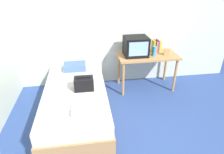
# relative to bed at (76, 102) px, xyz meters

# --- Properties ---
(ground_plane) EXTENTS (8.00, 8.00, 0.00)m
(ground_plane) POSITION_rel_bed_xyz_m (0.81, -0.88, -0.25)
(ground_plane) COLOR #2D4784
(wall_back) EXTENTS (5.20, 0.10, 2.60)m
(wall_back) POSITION_rel_bed_xyz_m (0.81, 1.12, 1.05)
(wall_back) COLOR silver
(wall_back) RESTS_ON ground
(bed) EXTENTS (1.00, 2.00, 0.50)m
(bed) POSITION_rel_bed_xyz_m (0.00, 0.00, 0.00)
(bed) COLOR #B27F4C
(bed) RESTS_ON ground
(desk) EXTENTS (1.16, 0.60, 0.73)m
(desk) POSITION_rel_bed_xyz_m (1.40, 0.70, 0.39)
(desk) COLOR #B27F4C
(desk) RESTS_ON ground
(tv) EXTENTS (0.44, 0.39, 0.36)m
(tv) POSITION_rel_bed_xyz_m (1.16, 0.70, 0.67)
(tv) COLOR black
(tv) RESTS_ON desk
(water_bottle) EXTENTS (0.08, 0.08, 0.18)m
(water_bottle) POSITION_rel_bed_xyz_m (1.51, 0.62, 0.58)
(water_bottle) COLOR #3399DB
(water_bottle) RESTS_ON desk
(book_row) EXTENTS (0.16, 0.17, 0.25)m
(book_row) POSITION_rel_bed_xyz_m (1.62, 0.83, 0.61)
(book_row) COLOR gold
(book_row) RESTS_ON desk
(picture_frame) EXTENTS (0.11, 0.02, 0.12)m
(picture_frame) POSITION_rel_bed_xyz_m (1.75, 0.62, 0.55)
(picture_frame) COLOR #B27F4C
(picture_frame) RESTS_ON desk
(pillow) EXTENTS (0.41, 0.30, 0.11)m
(pillow) POSITION_rel_bed_xyz_m (-0.01, 0.73, 0.31)
(pillow) COLOR #4766AD
(pillow) RESTS_ON bed
(handbag) EXTENTS (0.30, 0.20, 0.23)m
(handbag) POSITION_rel_bed_xyz_m (0.15, -0.04, 0.35)
(handbag) COLOR black
(handbag) RESTS_ON bed
(magazine) EXTENTS (0.21, 0.29, 0.01)m
(magazine) POSITION_rel_bed_xyz_m (-0.14, -0.42, 0.26)
(magazine) COLOR white
(magazine) RESTS_ON bed
(remote_dark) EXTENTS (0.04, 0.16, 0.02)m
(remote_dark) POSITION_rel_bed_xyz_m (0.18, -0.59, 0.26)
(remote_dark) COLOR black
(remote_dark) RESTS_ON bed
(folded_towel) EXTENTS (0.28, 0.22, 0.06)m
(folded_towel) POSITION_rel_bed_xyz_m (0.11, -0.62, 0.28)
(folded_towel) COLOR white
(folded_towel) RESTS_ON bed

